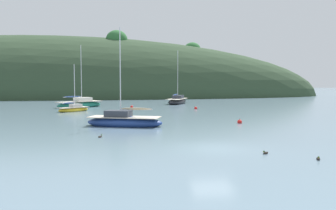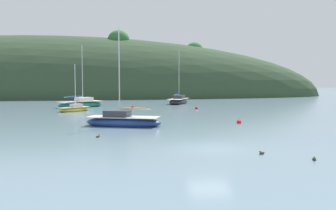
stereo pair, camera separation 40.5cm
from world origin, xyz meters
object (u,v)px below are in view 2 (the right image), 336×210
mooring_buoy_inner (239,122)px  duck_lone_left (98,137)px  mooring_buoy_channel (196,108)px  duck_straggler (314,159)px  sailboat_orange_cutter (123,121)px  mooring_buoy_outer (133,107)px  sailboat_blue_center (81,104)px  sailboat_grey_yawl (74,109)px  sailboat_cream_ketch (178,101)px  duck_trailing (262,153)px

mooring_buoy_inner → duck_lone_left: size_ratio=1.38×
mooring_buoy_channel → duck_straggler: (-0.75, -32.20, -0.07)m
sailboat_orange_cutter → mooring_buoy_outer: size_ratio=16.49×
sailboat_orange_cutter → mooring_buoy_outer: bearing=86.7°
sailboat_blue_center → sailboat_grey_yawl: 7.60m
sailboat_orange_cutter → duck_straggler: bearing=-56.4°
sailboat_orange_cutter → mooring_buoy_channel: sailboat_orange_cutter is taller
sailboat_blue_center → duck_lone_left: (5.03, -29.70, -0.40)m
sailboat_grey_yawl → mooring_buoy_channel: bearing=5.7°
mooring_buoy_outer → mooring_buoy_channel: size_ratio=1.00×
sailboat_orange_cutter → duck_straggler: 17.38m
sailboat_cream_ketch → mooring_buoy_outer: (-8.42, -8.65, -0.33)m
sailboat_orange_cutter → duck_lone_left: (-1.67, -6.07, -0.36)m
sailboat_cream_ketch → duck_trailing: size_ratio=24.36×
sailboat_grey_yawl → duck_straggler: 34.55m
mooring_buoy_outer → duck_trailing: bearing=-79.6°
duck_lone_left → mooring_buoy_channel: bearing=63.2°
mooring_buoy_channel → duck_lone_left: size_ratio=1.38×
mooring_buoy_channel → duck_trailing: mooring_buoy_channel is taller
sailboat_orange_cutter → duck_straggler: (9.61, -14.48, -0.36)m
mooring_buoy_outer → duck_straggler: (8.36, -36.04, -0.07)m
sailboat_blue_center → duck_straggler: (16.32, -38.11, -0.40)m
duck_trailing → duck_lone_left: same height
duck_lone_left → mooring_buoy_inner: bearing=27.8°
sailboat_blue_center → duck_straggler: 41.46m
sailboat_grey_yawl → sailboat_blue_center: bearing=90.9°
sailboat_orange_cutter → sailboat_grey_yawl: sailboat_orange_cutter is taller
sailboat_orange_cutter → sailboat_blue_center: bearing=105.8°
sailboat_orange_cutter → sailboat_blue_center: 24.57m
sailboat_orange_cutter → mooring_buoy_outer: sailboat_orange_cutter is taller
sailboat_orange_cutter → sailboat_grey_yawl: (-6.59, 16.04, -0.10)m
mooring_buoy_channel → duck_trailing: bearing=-95.2°
sailboat_orange_cutter → mooring_buoy_inner: bearing=2.9°
duck_straggler → duck_trailing: bearing=141.1°
duck_straggler → duck_lone_left: (-11.28, 8.41, 0.00)m
sailboat_orange_cutter → mooring_buoy_channel: (10.36, 17.73, -0.30)m
mooring_buoy_inner → mooring_buoy_outer: bearing=114.6°
mooring_buoy_outer → mooring_buoy_channel: bearing=-22.8°
duck_straggler → sailboat_orange_cutter: bearing=123.6°
sailboat_cream_ketch → duck_straggler: sailboat_cream_ketch is taller
sailboat_blue_center → duck_straggler: sailboat_blue_center is taller
sailboat_orange_cutter → duck_lone_left: bearing=-105.4°
mooring_buoy_inner → sailboat_cream_ketch: bearing=92.3°
sailboat_blue_center → sailboat_grey_yawl: sailboat_blue_center is taller
sailboat_cream_ketch → duck_trailing: (-2.11, -43.04, -0.40)m
duck_trailing → duck_lone_left: bearing=143.8°
mooring_buoy_outer → duck_trailing: mooring_buoy_outer is taller
sailboat_orange_cutter → sailboat_grey_yawl: bearing=112.3°
sailboat_orange_cutter → sailboat_blue_center: (-6.70, 23.63, 0.04)m
duck_lone_left → sailboat_orange_cutter: bearing=74.6°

